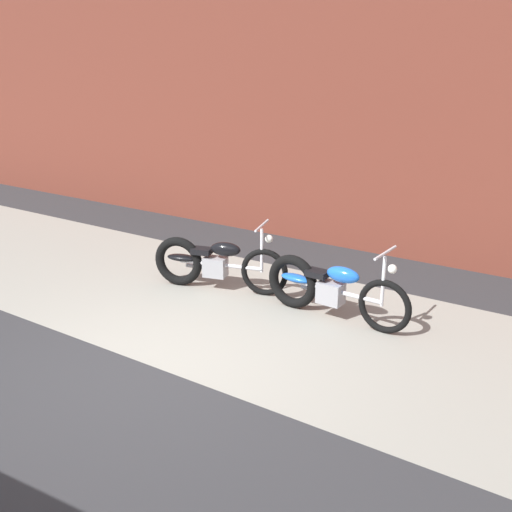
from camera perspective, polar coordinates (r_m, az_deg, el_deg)
The scene contains 5 objects.
ground_plane at distance 6.52m, azimuth -10.16°, elevation -10.53°, with size 80.00×80.00×0.00m, color #2D2D30.
sidewalk_slab at distance 7.72m, azimuth -1.24°, elevation -5.34°, with size 36.00×3.50×0.01m, color gray.
brick_building_wall at distance 10.08m, azimuth 10.42°, elevation 18.26°, with size 36.00×0.50×6.24m, color brown.
motorcycle_black at distance 8.33m, azimuth -4.49°, elevation -0.63°, with size 1.96×0.79×1.03m.
motorcycle_blue at distance 7.47m, azimuth 6.80°, elevation -3.05°, with size 2.01×0.58×1.03m.
Camera 1 is at (4.02, -4.04, 3.16)m, focal length 41.01 mm.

